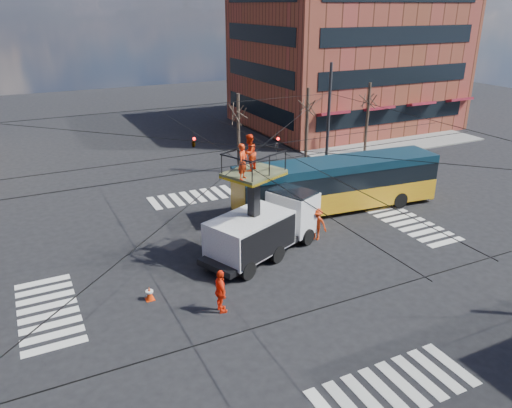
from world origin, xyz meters
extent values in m
plane|color=black|center=(0.00, 0.00, 0.00)|extent=(120.00, 120.00, 0.00)
cube|color=slate|center=(21.00, 21.00, 0.06)|extent=(18.00, 18.00, 0.12)
cube|color=brown|center=(22.00, 24.00, 7.00)|extent=(20.00, 16.00, 14.00)
cube|color=black|center=(22.00, 16.00, 2.45)|extent=(17.00, 0.12, 1.58)
cube|color=black|center=(12.00, 24.00, 2.45)|extent=(0.12, 13.60, 1.58)
cube|color=black|center=(22.00, 16.00, 5.95)|extent=(17.00, 0.12, 1.57)
cube|color=black|center=(12.00, 24.00, 5.95)|extent=(0.12, 13.60, 1.57)
cube|color=black|center=(22.00, 16.00, 9.45)|extent=(17.00, 0.12, 1.57)
cube|color=black|center=(12.00, 24.00, 9.45)|extent=(0.12, 13.60, 1.57)
cylinder|color=#2D2D30|center=(12.00, 12.00, 4.00)|extent=(0.24, 0.24, 8.00)
cylinder|color=black|center=(0.00, 12.00, 5.70)|extent=(24.00, 0.03, 0.03)
cylinder|color=black|center=(0.00, -12.00, 5.70)|extent=(24.00, 0.03, 0.03)
cylinder|color=black|center=(12.00, 0.00, 5.70)|extent=(0.03, 24.00, 0.03)
cylinder|color=black|center=(0.00, 0.00, 5.90)|extent=(24.02, 24.02, 0.03)
cylinder|color=black|center=(0.00, 0.00, 5.90)|extent=(24.02, 24.02, 0.03)
cylinder|color=black|center=(0.00, -1.20, 5.60)|extent=(24.00, 0.03, 0.03)
cylinder|color=black|center=(0.00, 1.20, 5.60)|extent=(24.00, 0.03, 0.03)
cylinder|color=black|center=(-1.20, 0.00, 5.50)|extent=(0.03, 24.00, 0.03)
cylinder|color=black|center=(1.20, 0.00, 5.50)|extent=(0.03, 24.00, 0.03)
imported|color=black|center=(2.50, 3.00, 5.10)|extent=(0.16, 0.20, 1.00)
imported|color=black|center=(-1.50, 5.00, 5.35)|extent=(0.26, 1.24, 0.50)
cylinder|color=#382B21|center=(5.00, 13.50, 3.00)|extent=(0.24, 0.24, 6.00)
cylinder|color=#382B21|center=(11.00, 13.50, 3.00)|extent=(0.24, 0.24, 6.00)
cylinder|color=#382B21|center=(17.00, 13.50, 3.00)|extent=(0.24, 0.24, 6.00)
cube|color=black|center=(0.43, 0.67, 0.55)|extent=(7.31, 4.74, 0.30)
cube|color=#BBBDC0|center=(2.83, 1.68, 1.55)|extent=(2.59, 2.91, 2.20)
cube|color=black|center=(2.83, 1.68, 2.35)|extent=(2.37, 2.74, 0.80)
cube|color=#BBBDC0|center=(-0.40, 0.32, 1.45)|extent=(4.84, 3.93, 1.80)
cylinder|color=black|center=(3.09, 0.54, 0.45)|extent=(0.97, 0.67, 0.90)
cylinder|color=black|center=(2.20, 2.66, 0.45)|extent=(0.97, 0.67, 0.90)
cylinder|color=black|center=(0.69, -0.47, 0.45)|extent=(0.97, 0.67, 0.90)
cylinder|color=black|center=(-0.20, 1.65, 0.45)|extent=(0.97, 0.67, 0.90)
cylinder|color=black|center=(-1.34, -1.32, 0.45)|extent=(0.97, 0.67, 0.90)
cylinder|color=black|center=(-2.23, 0.80, 0.45)|extent=(0.97, 0.67, 0.90)
cube|color=black|center=(-0.12, 0.44, 2.98)|extent=(0.59, 0.59, 3.16)
cube|color=#495130|center=(-0.12, 0.44, 4.56)|extent=(3.21, 2.94, 0.12)
cube|color=yellow|center=(-0.12, 0.44, 4.44)|extent=(3.21, 2.94, 0.12)
imported|color=#FD380F|center=(-1.05, -0.33, 5.44)|extent=(0.72, 0.69, 1.65)
imported|color=#FD380F|center=(-0.25, 0.68, 5.50)|extent=(1.09, 1.06, 1.77)
cube|color=gold|center=(7.36, 3.96, 0.95)|extent=(13.20, 3.77, 1.30)
cube|color=black|center=(7.36, 3.96, 2.15)|extent=(13.20, 3.72, 1.10)
cube|color=#0B2634|center=(7.36, 3.96, 2.95)|extent=(13.20, 3.77, 0.50)
cube|color=gold|center=(0.97, 4.54, 1.60)|extent=(0.47, 2.48, 2.80)
cube|color=gold|center=(13.74, 3.38, 1.60)|extent=(0.47, 2.48, 2.80)
cube|color=black|center=(0.92, 4.55, 0.45)|extent=(0.39, 2.60, 0.30)
cube|color=gold|center=(1.07, 4.53, 2.85)|extent=(0.24, 1.60, 0.35)
cylinder|color=black|center=(2.71, 3.20, 0.50)|extent=(1.02, 0.39, 1.00)
cylinder|color=black|center=(2.92, 5.55, 0.50)|extent=(1.02, 0.39, 1.00)
cylinder|color=black|center=(11.14, 2.43, 0.50)|extent=(1.02, 0.39, 1.00)
cylinder|color=black|center=(11.35, 4.78, 0.50)|extent=(1.02, 0.39, 1.00)
cone|color=#EA3709|center=(-5.92, -1.03, 0.31)|extent=(0.36, 0.36, 0.63)
imported|color=#FF3310|center=(-3.47, -3.26, 0.97)|extent=(0.58, 1.17, 1.94)
imported|color=red|center=(3.88, 0.86, 0.92)|extent=(1.24, 1.36, 1.84)
camera|label=1|loc=(-10.05, -19.83, 12.00)|focal=35.00mm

